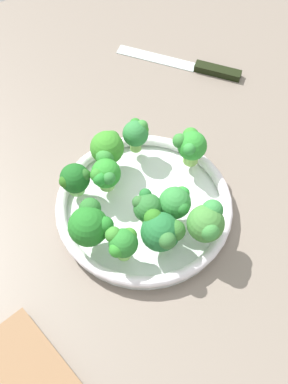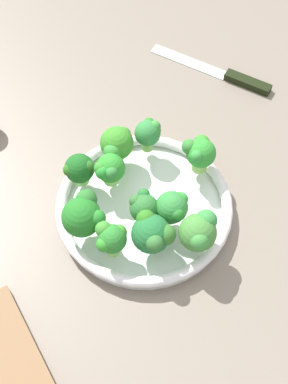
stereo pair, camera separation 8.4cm
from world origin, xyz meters
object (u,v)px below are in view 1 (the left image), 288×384
broccoli_floret_0 (137,133)px  broccoli_floret_2 (147,207)px  broccoli_floret_3 (207,223)px  broccoli_floret_7 (90,224)px  bowl (144,207)px  broccoli_floret_8 (107,148)px  broccoli_floret_5 (162,231)px  broccoli_floret_6 (176,202)px  broccoli_floret_9 (75,179)px  knife (195,66)px  broccoli_floret_4 (105,175)px  broccoli_floret_1 (122,243)px  broccoli_floret_10 (191,145)px

broccoli_floret_0 → broccoli_floret_2: broccoli_floret_0 is taller
broccoli_floret_3 → broccoli_floret_7: 17.85cm
bowl → broccoli_floret_8: bearing=-169.3°
broccoli_floret_5 → broccoli_floret_6: 5.87cm
broccoli_floret_0 → broccoli_floret_5: broccoli_floret_5 is taller
broccoli_floret_2 → broccoli_floret_9: (-10.01, -8.16, 0.04)cm
broccoli_floret_9 → knife: size_ratio=0.29×
broccoli_floret_3 → broccoli_floret_6: bearing=-158.5°
broccoli_floret_3 → broccoli_floret_4: bearing=-146.6°
broccoli_floret_4 → broccoli_floret_8: broccoli_floret_8 is taller
broccoli_floret_6 → bowl: bearing=-140.8°
bowl → knife: size_ratio=1.43×
broccoli_floret_1 → broccoli_floret_8: bearing=163.2°
bowl → broccoli_floret_9: bearing=-127.8°
broccoli_floret_5 → broccoli_floret_7: (-5.69, -9.43, 0.46)cm
broccoli_floret_0 → knife: broccoli_floret_0 is taller
broccoli_floret_6 → broccoli_floret_10: (-8.66, 7.33, 0.61)cm
broccoli_floret_1 → knife: 47.27cm
broccoli_floret_3 → broccoli_floret_5: broccoli_floret_3 is taller
bowl → broccoli_floret_2: 5.82cm
broccoli_floret_2 → broccoli_floret_10: 13.89cm
broccoli_floret_4 → broccoli_floret_6: broccoli_floret_6 is taller
broccoli_floret_5 → broccoli_floret_8: same height
broccoli_floret_4 → broccoli_floret_10: size_ratio=0.90×
broccoli_floret_3 → broccoli_floret_4: 18.50cm
broccoli_floret_7 → knife: 46.41cm
bowl → broccoli_floret_6: size_ratio=4.82×
bowl → broccoli_floret_3: size_ratio=4.24×
broccoli_floret_6 → broccoli_floret_8: size_ratio=0.92×
broccoli_floret_2 → broccoli_floret_7: size_ratio=0.77×
broccoli_floret_10 → bowl: bearing=-68.3°
broccoli_floret_8 → knife: broccoli_floret_8 is taller
broccoli_floret_5 → knife: (-34.90, 25.94, -6.60)cm
bowl → broccoli_floret_8: broccoli_floret_8 is taller
broccoli_floret_6 → knife: broccoli_floret_6 is taller
broccoli_floret_10 → broccoli_floret_4: bearing=-94.3°
broccoli_floret_9 → broccoli_floret_10: size_ratio=0.88×
broccoli_floret_5 → broccoli_floret_9: 17.18cm
broccoli_floret_9 → knife: broccoli_floret_9 is taller
broccoli_floret_6 → broccoli_floret_8: broccoli_floret_8 is taller
broccoli_floret_5 → broccoli_floret_9: size_ratio=1.19×
bowl → broccoli_floret_10: broccoli_floret_10 is taller
bowl → broccoli_floret_5: 9.81cm
broccoli_floret_0 → broccoli_floret_2: bearing=-19.2°
broccoli_floret_7 → broccoli_floret_8: 15.16cm
broccoli_floret_6 → broccoli_floret_9: (-11.37, -12.62, -0.24)cm
broccoli_floret_5 → knife: broccoli_floret_5 is taller
broccoli_floret_6 → broccoli_floret_7: bearing=-97.9°
broccoli_floret_0 → knife: (-15.95, 21.09, -6.81)cm
broccoli_floret_3 → broccoli_floret_6: (-5.65, -2.23, -0.66)cm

